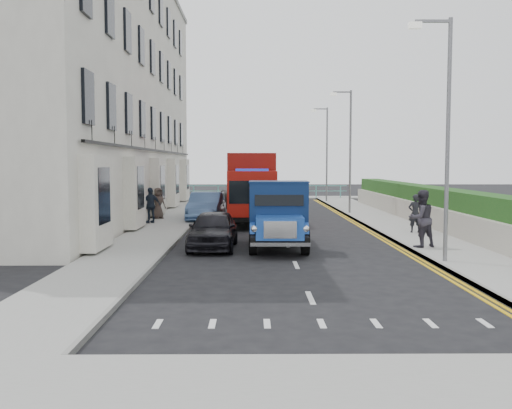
# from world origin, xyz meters

# --- Properties ---
(ground) EXTENTS (120.00, 120.00, 0.00)m
(ground) POSITION_xyz_m (0.00, 0.00, 0.00)
(ground) COLOR black
(ground) RESTS_ON ground
(pavement_west) EXTENTS (2.40, 38.00, 0.12)m
(pavement_west) POSITION_xyz_m (-5.20, 9.00, 0.06)
(pavement_west) COLOR gray
(pavement_west) RESTS_ON ground
(pavement_east) EXTENTS (2.60, 38.00, 0.12)m
(pavement_east) POSITION_xyz_m (5.30, 9.00, 0.06)
(pavement_east) COLOR gray
(pavement_east) RESTS_ON ground
(promenade) EXTENTS (30.00, 2.50, 0.12)m
(promenade) POSITION_xyz_m (0.00, 29.00, 0.06)
(promenade) COLOR gray
(promenade) RESTS_ON ground
(sea_plane) EXTENTS (120.00, 120.00, 0.00)m
(sea_plane) POSITION_xyz_m (0.00, 60.00, 0.00)
(sea_plane) COLOR slate
(sea_plane) RESTS_ON ground
(terrace_west) EXTENTS (6.31, 30.20, 14.25)m
(terrace_west) POSITION_xyz_m (-9.47, 13.00, 7.17)
(terrace_west) COLOR silver
(terrace_west) RESTS_ON ground
(garden_east) EXTENTS (1.45, 28.00, 1.75)m
(garden_east) POSITION_xyz_m (7.21, 9.00, 0.90)
(garden_east) COLOR #B2AD9E
(garden_east) RESTS_ON ground
(seafront_railing) EXTENTS (13.00, 0.08, 1.11)m
(seafront_railing) POSITION_xyz_m (0.00, 28.20, 0.58)
(seafront_railing) COLOR #59B2A5
(seafront_railing) RESTS_ON ground
(lamp_near) EXTENTS (1.23, 0.18, 7.00)m
(lamp_near) POSITION_xyz_m (4.18, -2.00, 4.00)
(lamp_near) COLOR slate
(lamp_near) RESTS_ON ground
(lamp_mid) EXTENTS (1.23, 0.18, 7.00)m
(lamp_mid) POSITION_xyz_m (4.18, 14.00, 4.00)
(lamp_mid) COLOR slate
(lamp_mid) RESTS_ON ground
(lamp_far) EXTENTS (1.23, 0.18, 7.00)m
(lamp_far) POSITION_xyz_m (4.18, 24.00, 4.00)
(lamp_far) COLOR slate
(lamp_far) RESTS_ON ground
(bedford_lorry) EXTENTS (2.04, 4.93, 2.30)m
(bedford_lorry) POSITION_xyz_m (-0.38, 0.68, 1.06)
(bedford_lorry) COLOR black
(bedford_lorry) RESTS_ON ground
(red_lorry) EXTENTS (2.28, 6.50, 3.39)m
(red_lorry) POSITION_xyz_m (-1.29, 9.30, 1.81)
(red_lorry) COLOR black
(red_lorry) RESTS_ON ground
(parked_car_front) EXTENTS (1.68, 3.90, 1.31)m
(parked_car_front) POSITION_xyz_m (-2.60, 1.22, 0.66)
(parked_car_front) COLOR black
(parked_car_front) RESTS_ON ground
(parked_car_mid) EXTENTS (1.68, 4.44, 1.45)m
(parked_car_mid) POSITION_xyz_m (-3.60, 10.62, 0.72)
(parked_car_mid) COLOR #5378B1
(parked_car_mid) RESTS_ON ground
(parked_car_rear) EXTENTS (1.96, 4.63, 1.33)m
(parked_car_rear) POSITION_xyz_m (-3.60, 12.00, 0.67)
(parked_car_rear) COLOR silver
(parked_car_rear) RESTS_ON ground
(seafront_car_left) EXTENTS (3.44, 6.09, 1.60)m
(seafront_car_left) POSITION_xyz_m (-1.89, 20.54, 0.80)
(seafront_car_left) COLOR black
(seafront_car_left) RESTS_ON ground
(seafront_car_right) EXTENTS (2.41, 5.02, 1.65)m
(seafront_car_right) POSITION_xyz_m (0.50, 23.44, 0.83)
(seafront_car_right) COLOR silver
(seafront_car_right) RESTS_ON ground
(pedestrian_east_near) EXTENTS (0.58, 0.39, 1.56)m
(pedestrian_east_near) POSITION_xyz_m (5.36, 4.72, 0.90)
(pedestrian_east_near) COLOR black
(pedestrian_east_near) RESTS_ON pavement_east
(pedestrian_east_far) EXTENTS (1.12, 0.99, 1.92)m
(pedestrian_east_far) POSITION_xyz_m (4.40, 0.69, 1.08)
(pedestrian_east_far) COLOR #332F3A
(pedestrian_east_far) RESTS_ON pavement_east
(pedestrian_west_near) EXTENTS (1.02, 0.93, 1.67)m
(pedestrian_west_near) POSITION_xyz_m (-6.00, 8.41, 0.96)
(pedestrian_west_near) COLOR #1C2533
(pedestrian_west_near) RESTS_ON pavement_west
(pedestrian_west_far) EXTENTS (0.91, 0.88, 1.57)m
(pedestrian_west_far) POSITION_xyz_m (-6.00, 10.55, 0.91)
(pedestrian_west_far) COLOR #41352F
(pedestrian_west_far) RESTS_ON pavement_west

